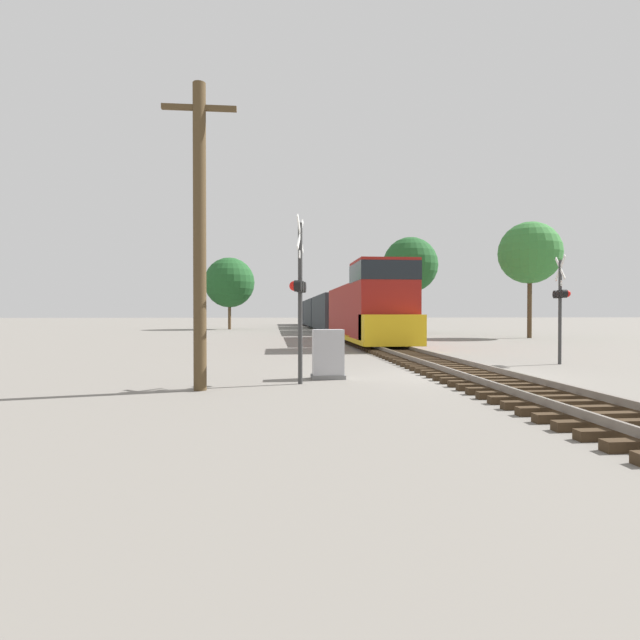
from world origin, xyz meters
name	(u,v)px	position (x,y,z in m)	size (l,w,h in m)	color
ground_plane	(466,376)	(0.00, 0.00, 0.00)	(400.00, 400.00, 0.00)	slate
rail_track_bed	(466,372)	(0.00, 0.00, 0.14)	(2.60, 160.00, 0.31)	#382819
freight_train	(326,313)	(0.00, 39.67, 1.95)	(3.06, 64.35, 4.65)	maroon
crossing_signal_near	(299,290)	(-5.08, -1.18, 2.51)	(0.50, 1.01, 4.46)	#333333
crossing_signal_far	(561,299)	(4.83, 3.05, 2.43)	(0.46, 1.02, 4.02)	#333333
relay_cabinet	(328,354)	(-4.19, -0.18, 0.70)	(0.97, 0.60, 1.42)	slate
utility_pole	(200,233)	(-7.56, -2.04, 3.85)	(1.80, 0.32, 7.50)	#4C3A23
tree_far_right	(530,253)	(13.71, 21.86, 6.48)	(4.69, 4.69, 8.85)	#473521
tree_mid_background	(410,265)	(7.53, 33.01, 6.56)	(5.35, 5.35, 9.28)	brown
tree_deep_background	(229,283)	(-10.85, 44.66, 5.48)	(5.84, 5.84, 8.41)	brown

